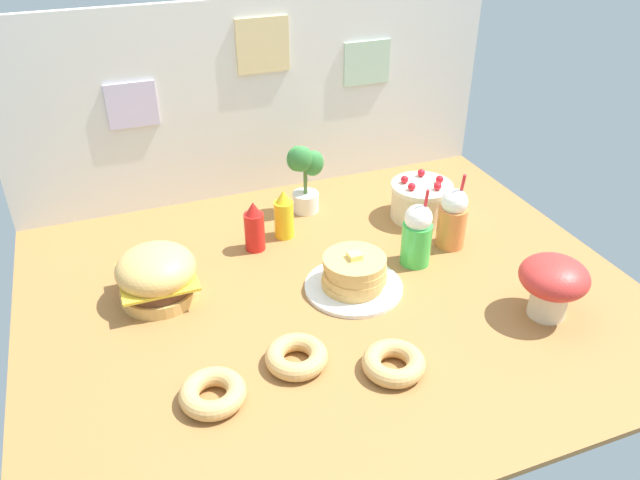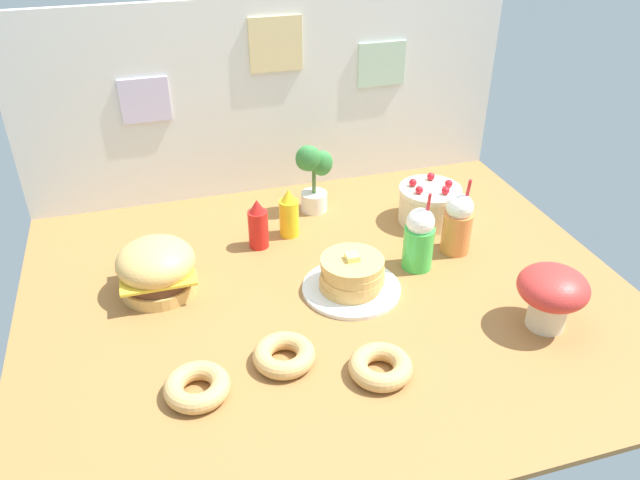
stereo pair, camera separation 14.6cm
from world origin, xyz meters
The scene contains 14 objects.
ground_plane centered at (0.00, 0.00, -0.01)m, with size 2.11×1.73×0.02m, color #9E6B38.
back_wall centered at (0.00, 0.86, 0.43)m, with size 2.11×0.04×0.84m.
burger centered at (-0.57, 0.19, 0.09)m, with size 0.27×0.27×0.20m.
pancake_stack centered at (0.08, -0.01, 0.06)m, with size 0.35×0.35×0.15m.
layer_cake centered at (0.55, 0.37, 0.08)m, with size 0.26×0.26×0.19m.
ketchup_bottle centered at (-0.17, 0.37, 0.09)m, with size 0.08×0.08×0.21m.
mustard_bottle centered at (-0.04, 0.42, 0.09)m, with size 0.08×0.08×0.21m.
cream_soda_cup centered at (0.36, 0.07, 0.12)m, with size 0.11×0.11×0.31m.
orange_float_cup centered at (0.55, 0.13, 0.12)m, with size 0.11×0.11×0.31m.
donut_pink_glaze centered at (-0.50, -0.36, 0.03)m, with size 0.19×0.19×0.06m.
donut_chocolate centered at (-0.24, -0.30, 0.03)m, with size 0.19×0.19×0.06m.
donut_vanilla centered at (0.03, -0.43, 0.03)m, with size 0.19×0.19×0.06m.
potted_plant centered at (0.11, 0.59, 0.17)m, with size 0.15×0.11×0.31m.
mushroom_stool centered at (0.63, -0.37, 0.13)m, with size 0.23×0.23×0.22m.
Camera 2 is at (-0.54, -1.69, 1.32)m, focal length 35.14 mm.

